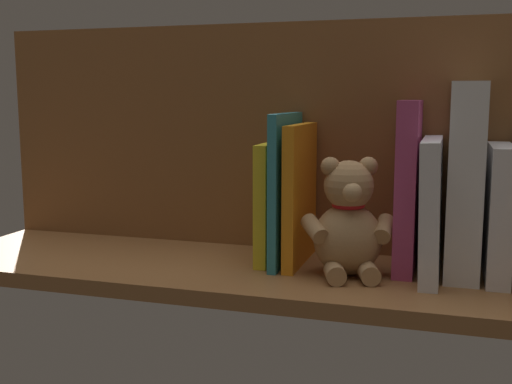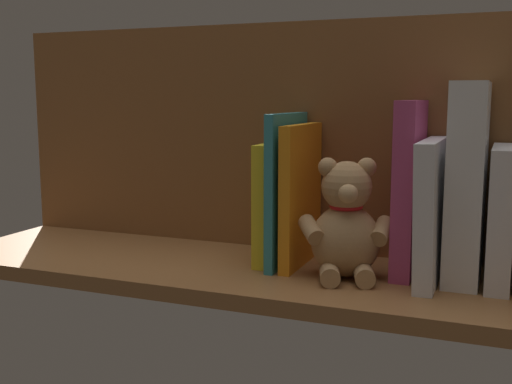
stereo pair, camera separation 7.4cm
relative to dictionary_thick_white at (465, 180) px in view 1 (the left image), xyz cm
name	(u,v)px [view 1 (the left image)]	position (x,y,z in cm)	size (l,w,h in cm)	color
ground_plane	(256,272)	(28.78, 3.85, -14.35)	(97.67, 28.65, 2.20)	brown
shelf_back_panel	(278,137)	(28.78, -8.22, 4.82)	(97.67, 1.50, 36.13)	brown
book_2	(498,212)	(-4.50, 0.27, -4.16)	(3.02, 14.68, 18.18)	silver
dictionary_thick_white	(465,180)	(0.00, 0.00, 0.00)	(4.57, 13.94, 26.50)	white
book_3	(431,208)	(4.25, 1.79, -3.79)	(2.50, 17.72, 18.93)	silver
book_4	(408,186)	(7.60, -0.46, -1.21)	(2.78, 13.22, 24.08)	#B23F72
teddy_bear	(348,224)	(15.08, 5.11, -6.01)	(12.74, 12.38, 16.45)	tan
book_5	(300,194)	(22.99, 0.55, -2.93)	(1.66, 15.24, 20.64)	orange
book_6	(286,189)	(25.16, 0.71, -2.14)	(1.27, 15.56, 22.21)	teal
book_7	(272,201)	(27.44, -0.18, -4.34)	(1.87, 13.77, 17.82)	yellow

